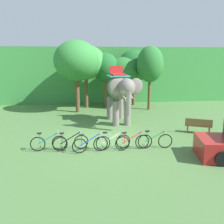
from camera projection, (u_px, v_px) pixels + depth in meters
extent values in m
plane|color=#4C753D|center=(105.00, 140.00, 13.55)|extent=(80.00, 80.00, 0.00)
cube|color=#3D8E42|center=(93.00, 74.00, 26.53)|extent=(36.00, 6.00, 5.29)
cylinder|color=brown|center=(77.00, 96.00, 20.07)|extent=(0.33, 0.33, 2.68)
ellipsoid|color=#338438|center=(76.00, 61.00, 19.48)|extent=(3.52, 3.52, 3.13)
cylinder|color=brown|center=(86.00, 93.00, 21.93)|extent=(0.31, 0.31, 2.61)
ellipsoid|color=#3D8E42|center=(86.00, 62.00, 21.37)|extent=(3.43, 3.43, 2.91)
cylinder|color=brown|center=(105.00, 94.00, 22.04)|extent=(0.22, 0.22, 2.42)
ellipsoid|color=#1E6028|center=(105.00, 67.00, 21.55)|extent=(2.31, 2.31, 2.42)
cylinder|color=brown|center=(124.00, 95.00, 22.69)|extent=(0.25, 0.25, 2.06)
ellipsoid|color=#28702D|center=(124.00, 71.00, 22.24)|extent=(3.13, 3.13, 2.43)
cylinder|color=brown|center=(133.00, 93.00, 23.23)|extent=(0.28, 0.28, 2.28)
ellipsoid|color=#1E6028|center=(134.00, 66.00, 22.71)|extent=(2.94, 2.94, 2.85)
cylinder|color=brown|center=(149.00, 95.00, 21.12)|extent=(0.24, 0.24, 2.46)
ellipsoid|color=#28702D|center=(150.00, 64.00, 20.58)|extent=(2.20, 2.20, 2.95)
ellipsoid|color=slate|center=(118.00, 88.00, 16.77)|extent=(1.70, 3.03, 1.50)
cylinder|color=slate|center=(127.00, 113.00, 16.33)|extent=(0.44, 0.44, 1.60)
cylinder|color=slate|center=(116.00, 114.00, 16.16)|extent=(0.44, 0.44, 1.60)
cylinder|color=slate|center=(120.00, 108.00, 18.04)|extent=(0.44, 0.44, 1.60)
cylinder|color=slate|center=(110.00, 108.00, 17.87)|extent=(0.44, 0.44, 1.60)
ellipsoid|color=slate|center=(127.00, 88.00, 14.81)|extent=(1.11, 1.20, 1.10)
ellipsoid|color=slate|center=(136.00, 86.00, 15.08)|extent=(0.85, 0.25, 0.96)
ellipsoid|color=slate|center=(116.00, 87.00, 14.81)|extent=(0.85, 0.25, 0.96)
cylinder|color=slate|center=(129.00, 104.00, 14.58)|extent=(0.26, 0.26, 1.40)
cone|color=beige|center=(132.00, 98.00, 14.60)|extent=(0.18, 0.57, 0.21)
cone|color=beige|center=(125.00, 98.00, 14.50)|extent=(0.18, 0.57, 0.21)
cube|color=teal|center=(118.00, 76.00, 16.70)|extent=(1.46, 1.43, 0.08)
cube|color=#B22323|center=(118.00, 75.00, 16.68)|extent=(1.01, 1.19, 0.10)
cube|color=#B22323|center=(116.00, 70.00, 17.09)|extent=(0.91, 0.20, 0.56)
cylinder|color=slate|center=(113.00, 92.00, 18.22)|extent=(0.08, 0.08, 0.90)
torus|color=black|center=(38.00, 144.00, 11.83)|extent=(0.71, 0.10, 0.71)
torus|color=black|center=(59.00, 143.00, 12.01)|extent=(0.71, 0.10, 0.71)
cylinder|color=teal|center=(48.00, 138.00, 11.86)|extent=(0.97, 0.11, 0.54)
cylinder|color=teal|center=(40.00, 139.00, 11.79)|extent=(0.03, 0.03, 0.52)
cube|color=black|center=(39.00, 133.00, 11.74)|extent=(0.21, 0.11, 0.06)
cylinder|color=#9E9EA3|center=(58.00, 137.00, 11.94)|extent=(0.03, 0.03, 0.55)
cylinder|color=#9E9EA3|center=(58.00, 132.00, 11.88)|extent=(0.07, 0.52, 0.03)
torus|color=black|center=(60.00, 144.00, 11.82)|extent=(0.71, 0.18, 0.71)
torus|color=black|center=(81.00, 142.00, 12.12)|extent=(0.71, 0.18, 0.71)
cylinder|color=black|center=(70.00, 138.00, 11.91)|extent=(0.96, 0.23, 0.54)
cylinder|color=black|center=(62.00, 139.00, 11.79)|extent=(0.03, 0.03, 0.52)
cube|color=black|center=(62.00, 133.00, 11.74)|extent=(0.22, 0.14, 0.06)
cylinder|color=#9E9EA3|center=(80.00, 137.00, 12.04)|extent=(0.03, 0.03, 0.55)
cylinder|color=#9E9EA3|center=(80.00, 131.00, 11.98)|extent=(0.13, 0.52, 0.03)
torus|color=black|center=(80.00, 146.00, 11.58)|extent=(0.71, 0.17, 0.71)
torus|color=black|center=(101.00, 144.00, 11.86)|extent=(0.71, 0.17, 0.71)
cylinder|color=blue|center=(90.00, 140.00, 11.66)|extent=(0.96, 0.21, 0.54)
cylinder|color=blue|center=(82.00, 140.00, 11.55)|extent=(0.03, 0.03, 0.52)
cube|color=black|center=(81.00, 135.00, 11.50)|extent=(0.21, 0.13, 0.06)
cylinder|color=#9E9EA3|center=(100.00, 138.00, 11.79)|extent=(0.03, 0.03, 0.55)
cylinder|color=#9E9EA3|center=(99.00, 133.00, 11.73)|extent=(0.12, 0.52, 0.03)
torus|color=black|center=(103.00, 143.00, 11.94)|extent=(0.71, 0.14, 0.71)
torus|color=black|center=(123.00, 141.00, 12.19)|extent=(0.71, 0.14, 0.71)
cylinder|color=silver|center=(113.00, 137.00, 12.01)|extent=(0.97, 0.17, 0.54)
cylinder|color=silver|center=(105.00, 138.00, 11.91)|extent=(0.03, 0.03, 0.52)
cube|color=black|center=(105.00, 133.00, 11.86)|extent=(0.21, 0.13, 0.06)
cylinder|color=#9E9EA3|center=(122.00, 136.00, 12.11)|extent=(0.03, 0.03, 0.55)
cylinder|color=#9E9EA3|center=(122.00, 131.00, 12.06)|extent=(0.10, 0.52, 0.03)
torus|color=black|center=(122.00, 143.00, 11.92)|extent=(0.71, 0.14, 0.71)
torus|color=black|center=(142.00, 142.00, 12.16)|extent=(0.71, 0.14, 0.71)
cylinder|color=red|center=(132.00, 138.00, 11.98)|extent=(0.97, 0.17, 0.54)
cylinder|color=red|center=(124.00, 138.00, 11.89)|extent=(0.03, 0.03, 0.52)
cube|color=black|center=(124.00, 133.00, 11.84)|extent=(0.21, 0.12, 0.06)
cylinder|color=#9E9EA3|center=(141.00, 136.00, 12.09)|extent=(0.03, 0.03, 0.55)
cylinder|color=#9E9EA3|center=(141.00, 131.00, 12.03)|extent=(0.10, 0.52, 0.03)
torus|color=black|center=(145.00, 141.00, 12.19)|extent=(0.71, 0.08, 0.71)
torus|color=black|center=(165.00, 141.00, 12.25)|extent=(0.71, 0.08, 0.71)
cylinder|color=green|center=(155.00, 136.00, 12.16)|extent=(0.97, 0.09, 0.54)
cylinder|color=green|center=(147.00, 136.00, 12.14)|extent=(0.03, 0.03, 0.52)
cube|color=black|center=(147.00, 131.00, 12.08)|extent=(0.20, 0.11, 0.06)
cylinder|color=#9E9EA3|center=(164.00, 136.00, 12.19)|extent=(0.03, 0.03, 0.55)
cylinder|color=#9E9EA3|center=(165.00, 130.00, 12.13)|extent=(0.06, 0.52, 0.03)
cylinder|color=black|center=(223.00, 159.00, 10.21)|extent=(0.66, 0.29, 0.64)
cylinder|color=black|center=(209.00, 144.00, 11.96)|extent=(0.66, 0.29, 0.64)
cube|color=brown|center=(198.00, 126.00, 14.65)|extent=(1.52, 1.01, 0.06)
cube|color=brown|center=(199.00, 122.00, 14.43)|extent=(1.38, 0.71, 0.40)
cube|color=brown|center=(188.00, 128.00, 14.89)|extent=(0.23, 0.36, 0.45)
cube|color=brown|center=(209.00, 130.00, 14.51)|extent=(0.23, 0.36, 0.45)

